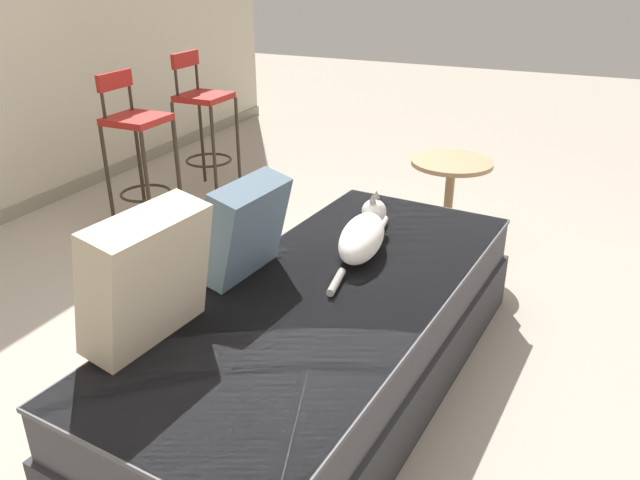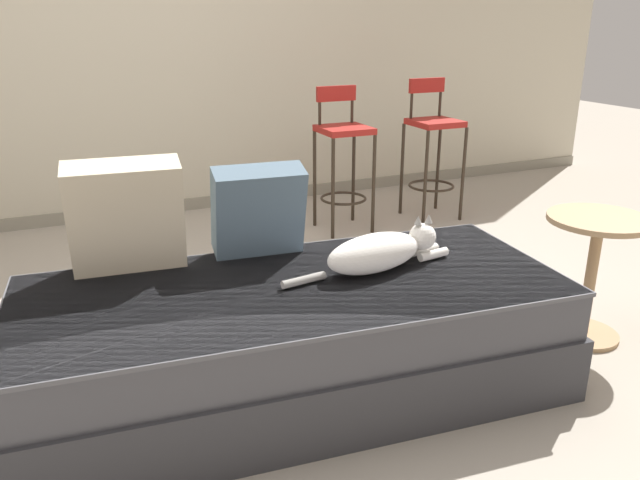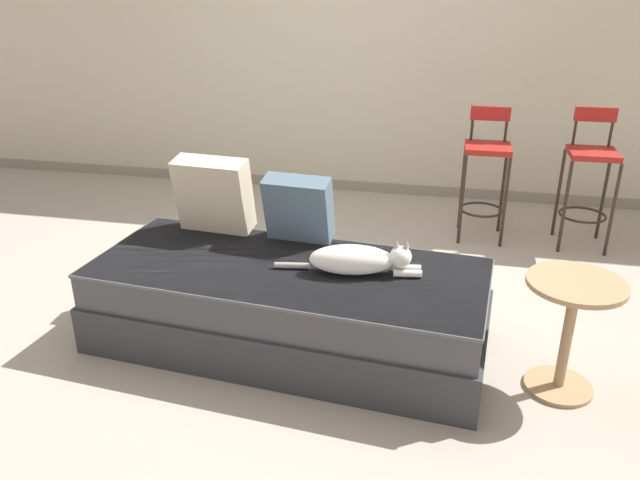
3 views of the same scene
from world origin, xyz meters
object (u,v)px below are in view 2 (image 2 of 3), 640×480
side_table (593,260)px  bar_stool_by_doorway (433,142)px  couch (295,337)px  throw_pillow_corner (126,216)px  bar_stool_near_window (343,150)px  cat (381,251)px  throw_pillow_middle (258,211)px

side_table → bar_stool_by_doorway: bearing=78.6°
side_table → couch: bearing=174.7°
throw_pillow_corner → bar_stool_near_window: bearing=40.5°
cat → side_table: bearing=-7.1°
bar_stool_near_window → throw_pillow_middle: bearing=-127.3°
cat → side_table: size_ratio=1.30×
throw_pillow_middle → couch: bearing=-86.6°
couch → bar_stool_near_window: 2.04m
throw_pillow_corner → couch: bearing=-36.0°
throw_pillow_corner → cat: bearing=-23.4°
throw_pillow_middle → bar_stool_near_window: bearing=52.7°
bar_stool_by_doorway → side_table: bearing=-101.4°
bar_stool_near_window → bar_stool_by_doorway: bar_stool_by_doorway is taller
couch → side_table: size_ratio=3.69×
throw_pillow_corner → side_table: 1.99m
couch → bar_stool_by_doorway: 2.47m
cat → couch: bearing=179.7°
throw_pillow_middle → bar_stool_near_window: 1.75m
bar_stool_near_window → bar_stool_by_doorway: bearing=-0.0°
bar_stool_near_window → bar_stool_by_doorway: (0.71, -0.00, -0.00)m
throw_pillow_corner → cat: throw_pillow_corner is taller
bar_stool_by_doorway → throw_pillow_middle: bearing=-141.8°
throw_pillow_corner → throw_pillow_middle: throw_pillow_corner is taller
cat → bar_stool_by_doorway: bearing=51.3°
bar_stool_near_window → couch: bearing=-121.0°
cat → bar_stool_near_window: size_ratio=0.78×
couch → throw_pillow_middle: throw_pillow_middle is taller
bar_stool_by_doorway → bar_stool_near_window: bearing=180.0°
couch → bar_stool_by_doorway: bar_stool_by_doorway is taller
couch → cat: cat is taller
side_table → throw_pillow_middle: bearing=161.5°
cat → bar_stool_by_doorway: bar_stool_by_doorway is taller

